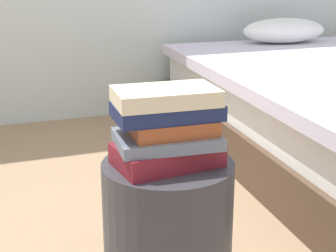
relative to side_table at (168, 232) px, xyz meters
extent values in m
ellipsoid|color=white|center=(1.41, 1.65, 0.33)|extent=(0.58, 0.32, 0.16)
cylinder|color=#333338|center=(0.00, 0.00, 0.00)|extent=(0.37, 0.37, 0.42)
cube|color=maroon|center=(-0.01, -0.01, 0.24)|extent=(0.29, 0.20, 0.06)
cube|color=slate|center=(-0.01, -0.01, 0.29)|extent=(0.29, 0.22, 0.03)
cube|color=#994723|center=(0.01, 0.01, 0.32)|extent=(0.23, 0.21, 0.04)
cube|color=#19234C|center=(-0.01, -0.01, 0.36)|extent=(0.28, 0.17, 0.04)
cube|color=beige|center=(-0.01, -0.01, 0.40)|extent=(0.28, 0.18, 0.04)
camera|label=1|loc=(-0.46, -1.25, 0.74)|focal=55.40mm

